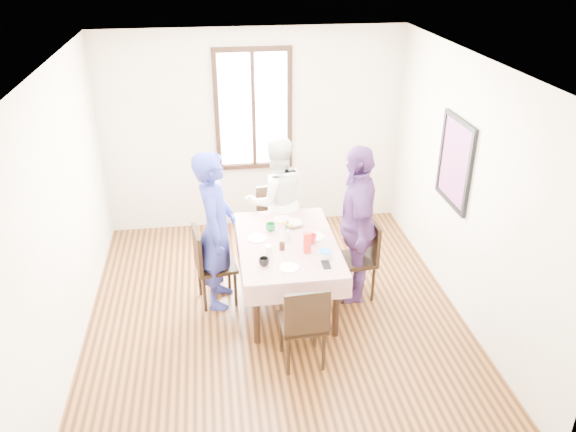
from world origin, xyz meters
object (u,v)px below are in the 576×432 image
object	(u,v)px
dining_table	(287,273)
person_far	(276,200)
chair_left	(216,265)
person_right	(355,224)
chair_near	(302,322)
chair_far	(276,225)
person_left	(216,230)
chair_right	(355,259)

from	to	relation	value
dining_table	person_far	world-z (taller)	person_far
chair_left	person_right	distance (m)	1.59
chair_near	person_far	bearing A→B (deg)	86.86
chair_far	person_left	size ratio (longest dim) A/B	0.51
chair_right	chair_far	world-z (taller)	same
dining_table	chair_left	distance (m)	0.79
chair_right	person_left	bearing A→B (deg)	83.60
chair_left	chair_far	xyz separation A→B (m)	(0.77, 0.86, 0.00)
chair_far	chair_near	xyz separation A→B (m)	(0.00, -2.00, 0.00)
dining_table	chair_far	size ratio (longest dim) A/B	1.60
person_left	chair_left	bearing A→B (deg)	98.04
person_right	person_left	bearing A→B (deg)	-83.38
chair_right	person_left	size ratio (longest dim) A/B	0.51
chair_left	chair_right	size ratio (longest dim) A/B	1.00
dining_table	chair_left	xyz separation A→B (m)	(-0.77, 0.14, 0.08)
chair_left	person_far	world-z (taller)	person_far
dining_table	chair_right	distance (m)	0.78
chair_near	person_right	xyz separation A→B (m)	(0.75, 1.05, 0.45)
chair_left	chair_near	distance (m)	1.38
chair_right	person_right	world-z (taller)	person_right
chair_near	person_far	distance (m)	2.01
chair_left	chair_right	world-z (taller)	same
chair_left	chair_far	bearing A→B (deg)	129.13
person_left	dining_table	bearing A→B (deg)	-92.25
chair_left	person_far	xyz separation A→B (m)	(0.77, 0.85, 0.35)
chair_near	person_left	xyz separation A→B (m)	(-0.75, 1.14, 0.43)
chair_right	chair_far	bearing A→B (deg)	35.98
person_far	person_right	xyz separation A→B (m)	(0.75, -0.94, 0.10)
dining_table	chair_right	size ratio (longest dim) A/B	1.60
person_left	person_far	size ratio (longest dim) A/B	1.11
person_far	chair_near	bearing A→B (deg)	79.75
chair_right	person_far	world-z (taller)	person_far
dining_table	chair_left	bearing A→B (deg)	169.98
chair_left	person_right	xyz separation A→B (m)	(1.53, -0.09, 0.45)
chair_right	person_right	size ratio (longest dim) A/B	0.50
chair_left	person_left	distance (m)	0.44
dining_table	chair_far	xyz separation A→B (m)	(-0.00, 1.00, 0.08)
person_far	chair_left	bearing A→B (deg)	37.35
chair_far	person_left	bearing A→B (deg)	43.23
chair_left	person_right	bearing A→B (deg)	77.51
chair_far	person_left	world-z (taller)	person_left
chair_far	person_right	bearing A→B (deg)	122.47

